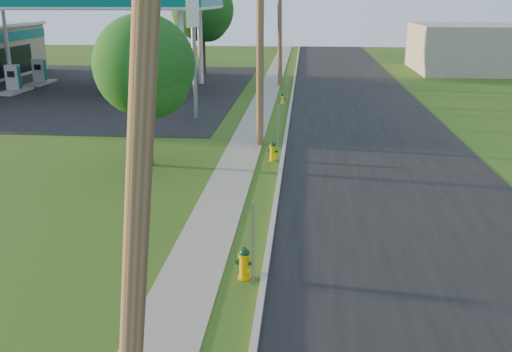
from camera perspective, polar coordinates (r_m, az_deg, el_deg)
The scene contains 23 objects.
road at distance 18.81m, azimuth 14.34°, elevation -2.57°, with size 8.00×120.00×0.02m, color black.
curb at distance 18.54m, azimuth 2.07°, elevation -2.10°, with size 0.15×120.00×0.15m, color #98958D.
sidewalk at distance 18.72m, azimuth -3.29°, elevation -2.11°, with size 1.50×120.00×0.03m, color gray.
forecourt at distance 43.54m, azimuth -18.81°, elevation 8.28°, with size 26.00×28.00×0.02m, color black.
utility_pole_near at distance 6.89m, azimuth -11.48°, elevation 4.73°, with size 1.40×0.32×9.48m.
utility_pole_mid at distance 24.56m, azimuth 0.41°, elevation 14.38°, with size 1.40×0.32×9.80m.
utility_pole_far at distance 42.52m, azimuth 2.39°, elevation 15.47°, with size 1.40×0.32×9.50m.
sign_post_near at distance 12.83m, azimuth -0.34°, elevation -6.82°, with size 0.05×0.04×2.00m, color gray.
sign_post_mid at distance 24.06m, azimuth 2.23°, elevation 4.78°, with size 0.05×0.04×2.00m, color gray.
sign_post_far at distance 36.05m, azimuth 3.18°, elevation 9.03°, with size 0.05×0.04×2.00m, color gray.
gas_canopy at distance 42.32m, azimuth -17.03°, elevation 16.23°, with size 18.18×9.18×6.40m.
fuel_pump_nw at distance 42.73m, azimuth -23.07°, elevation 8.63°, with size 1.20×3.20×1.90m.
fuel_pump_ne at distance 39.37m, azimuth -11.25°, elevation 9.03°, with size 1.20×3.20×1.90m.
fuel_pump_sw at distance 46.28m, azimuth -20.80°, elevation 9.46°, with size 1.20×3.20×1.90m.
fuel_pump_se at distance 43.20m, azimuth -9.80°, elevation 9.83°, with size 1.20×3.20×1.90m.
price_pylon at distance 30.52m, azimuth -6.34°, elevation 15.78°, with size 0.34×2.04×6.85m.
distant_building at distance 55.20m, azimuth 22.97°, elevation 11.69°, with size 14.00×10.00×4.00m, color gray.
tree_verge at distance 21.84m, azimuth -10.90°, elevation 10.38°, with size 3.80×3.80×5.75m.
tree_lot at distance 49.30m, azimuth -5.25°, elevation 16.00°, with size 5.20×5.20×7.87m.
hydrant_near at distance 13.34m, azimuth -1.18°, elevation -8.70°, with size 0.42×0.37×0.81m.
hydrant_mid at distance 22.78m, azimuth 1.69°, elevation 2.50°, with size 0.41×0.37×0.81m.
hydrant_far at distance 35.18m, azimuth 2.65°, elevation 7.71°, with size 0.34×0.31×0.67m.
car_silver at distance 40.60m, azimuth -12.15°, elevation 9.22°, with size 1.70×4.22×1.44m, color #AAACB0.
Camera 1 is at (1.32, -7.45, 6.28)m, focal length 40.00 mm.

